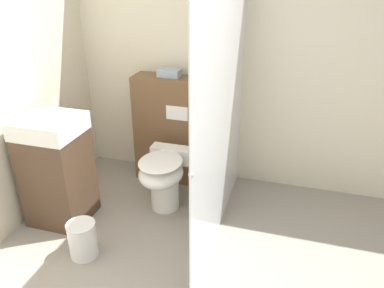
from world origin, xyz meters
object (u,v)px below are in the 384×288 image
at_px(hair_drier, 218,73).
at_px(waste_bin, 83,239).
at_px(toilet, 163,176).
at_px(sink_vanity, 57,170).

height_order(hair_drier, waste_bin, hair_drier).
relative_size(toilet, hair_drier, 3.73).
bearing_deg(sink_vanity, hair_drier, 39.10).
bearing_deg(sink_vanity, toilet, 24.78).
distance_m(sink_vanity, hair_drier, 1.70).
relative_size(hair_drier, waste_bin, 0.52).
xyz_separation_m(toilet, waste_bin, (-0.40, -0.79, -0.20)).
height_order(sink_vanity, hair_drier, hair_drier).
bearing_deg(toilet, hair_drier, 58.58).
distance_m(toilet, hair_drier, 1.09).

